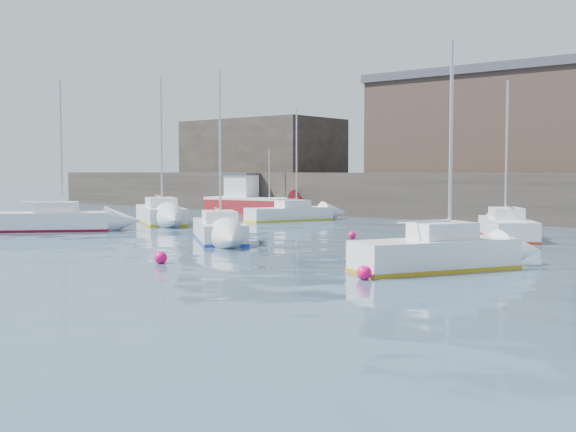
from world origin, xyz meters
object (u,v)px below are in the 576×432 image
Objects in this scene: sailboat_c at (436,253)px; sailboat_h at (289,213)px; sailboat_e at (161,214)px; sailboat_f at (507,227)px; sailboat_b at (219,230)px; buoy_far at (352,238)px; buoy_near at (161,263)px; buoy_mid at (364,280)px; fishing_boat at (251,201)px; sailboat_a at (52,220)px.

sailboat_h is at bearing 140.97° from sailboat_c.
sailboat_f is (20.16, 3.74, -0.04)m from sailboat_e.
buoy_far is (4.01, 4.73, -0.49)m from sailboat_b.
buoy_far is at bearing 138.56° from sailboat_c.
sailboat_h is at bearing 169.41° from sailboat_f.
sailboat_h is at bearing 116.02° from sailboat_b.
buoy_near is (14.74, -12.52, -0.56)m from sailboat_e.
sailboat_b is at bearing 154.13° from buoy_mid.
buoy_far is (-8.17, 7.22, -0.55)m from sailboat_c.
buoy_far is (-0.15, 11.67, 0.00)m from buoy_near.
fishing_boat is 17.23× the size of buoy_mid.
buoy_near is at bearing -89.25° from buoy_far.
sailboat_b is at bearing 168.44° from sailboat_c.
sailboat_h is at bearing 55.22° from sailboat_e.
buoy_near and buoy_mid have the same top height.
sailboat_f is at bearing -17.91° from fishing_boat.
sailboat_a is at bearing 170.36° from buoy_mid.
sailboat_f is at bearing 29.03° from sailboat_a.
sailboat_b is 13.36m from sailboat_f.
sailboat_c is (22.72, -0.65, -0.00)m from sailboat_a.
sailboat_b is 6.22m from buoy_far.
sailboat_f is at bearing 10.51° from sailboat_e.
buoy_far is at bearing -34.59° from fishing_boat.
sailboat_e is 24.79m from buoy_mid.
sailboat_b is 21.55× the size of buoy_far.
sailboat_b reaches higher than buoy_far.
buoy_mid is at bearing -45.51° from sailboat_h.
sailboat_b is at bearing -135.79° from sailboat_f.
sailboat_h is 24.98m from buoy_mid.
buoy_near is at bearing -59.06° from sailboat_b.
sailboat_h is 16.24× the size of buoy_mid.
buoy_near is 1.00× the size of buoy_mid.
buoy_mid is at bearing -53.89° from buoy_far.
sailboat_e is at bearing 90.32° from sailboat_a.
sailboat_c reaches higher than sailboat_h.
sailboat_e is 24.56× the size of buoy_far.
sailboat_c is 12.09m from sailboat_f.
fishing_boat is at bearing 148.75° from sailboat_h.
sailboat_b is (10.54, 1.85, -0.06)m from sailboat_a.
sailboat_f is (-2.61, 11.81, -0.03)m from sailboat_c.
sailboat_c is 24.15m from sailboat_e.
sailboat_b is 13.60m from sailboat_h.
sailboat_e is 20.50m from sailboat_f.
sailboat_f reaches higher than buoy_far.
sailboat_e is (-22.76, 8.07, 0.01)m from sailboat_c.
buoy_far is at bearing -36.93° from sailboat_h.
sailboat_c reaches higher than fishing_boat.
fishing_boat is 8.73m from sailboat_h.
fishing_boat reaches higher than buoy_near.
sailboat_a is at bearing -89.68° from sailboat_e.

